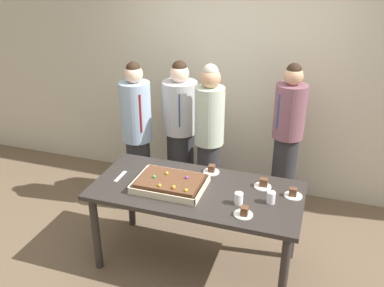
{
  "coord_description": "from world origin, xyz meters",
  "views": [
    {
      "loc": [
        0.94,
        -2.92,
        2.64
      ],
      "look_at": [
        -0.09,
        0.15,
        1.14
      ],
      "focal_mm": 38.77,
      "sensor_mm": 36.0,
      "label": 1
    }
  ],
  "objects_px": {
    "party_table": "(196,198)",
    "plated_slice_near_left": "(244,213)",
    "plated_slice_near_right": "(263,184)",
    "drink_cup_nearest": "(271,197)",
    "plated_slice_far_right": "(211,170)",
    "cake_server_utensil": "(120,176)",
    "person_green_shirt_behind": "(287,139)",
    "person_serving_front": "(180,132)",
    "plated_slice_far_left": "(293,194)",
    "drink_cup_middle": "(239,198)",
    "person_striped_tie_right": "(209,139)",
    "sheet_cake": "(170,183)",
    "person_far_right_suit": "(137,135)"
  },
  "relations": [
    {
      "from": "plated_slice_far_left",
      "to": "drink_cup_middle",
      "type": "distance_m",
      "value": 0.48
    },
    {
      "from": "person_serving_front",
      "to": "drink_cup_nearest",
      "type": "bearing_deg",
      "value": 32.57
    },
    {
      "from": "plated_slice_far_right",
      "to": "person_far_right_suit",
      "type": "xyz_separation_m",
      "value": [
        -0.95,
        0.43,
        0.05
      ]
    },
    {
      "from": "person_far_right_suit",
      "to": "party_table",
      "type": "bearing_deg",
      "value": 9.75
    },
    {
      "from": "sheet_cake",
      "to": "plated_slice_far_left",
      "type": "relative_size",
      "value": 4.03
    },
    {
      "from": "plated_slice_near_right",
      "to": "cake_server_utensil",
      "type": "relative_size",
      "value": 0.75
    },
    {
      "from": "person_serving_front",
      "to": "plated_slice_far_right",
      "type": "bearing_deg",
      "value": 23.18
    },
    {
      "from": "party_table",
      "to": "plated_slice_far_right",
      "type": "xyz_separation_m",
      "value": [
        0.04,
        0.32,
        0.12
      ]
    },
    {
      "from": "party_table",
      "to": "plated_slice_far_left",
      "type": "bearing_deg",
      "value": 9.87
    },
    {
      "from": "person_green_shirt_behind",
      "to": "person_striped_tie_right",
      "type": "distance_m",
      "value": 0.81
    },
    {
      "from": "party_table",
      "to": "person_striped_tie_right",
      "type": "distance_m",
      "value": 0.86
    },
    {
      "from": "plated_slice_near_left",
      "to": "person_serving_front",
      "type": "xyz_separation_m",
      "value": [
        -0.99,
        1.29,
        0.02
      ]
    },
    {
      "from": "party_table",
      "to": "plated_slice_near_left",
      "type": "distance_m",
      "value": 0.55
    },
    {
      "from": "plated_slice_near_left",
      "to": "person_green_shirt_behind",
      "type": "bearing_deg",
      "value": 83.35
    },
    {
      "from": "person_striped_tie_right",
      "to": "drink_cup_middle",
      "type": "bearing_deg",
      "value": 35.5
    },
    {
      "from": "sheet_cake",
      "to": "person_serving_front",
      "type": "bearing_deg",
      "value": 105.43
    },
    {
      "from": "drink_cup_nearest",
      "to": "person_green_shirt_behind",
      "type": "relative_size",
      "value": 0.06
    },
    {
      "from": "party_table",
      "to": "plated_slice_near_left",
      "type": "relative_size",
      "value": 12.04
    },
    {
      "from": "party_table",
      "to": "plated_slice_near_right",
      "type": "height_order",
      "value": "plated_slice_near_right"
    },
    {
      "from": "party_table",
      "to": "plated_slice_near_right",
      "type": "relative_size",
      "value": 12.04
    },
    {
      "from": "party_table",
      "to": "plated_slice_near_right",
      "type": "xyz_separation_m",
      "value": [
        0.54,
        0.21,
        0.12
      ]
    },
    {
      "from": "plated_slice_near_left",
      "to": "plated_slice_near_right",
      "type": "bearing_deg",
      "value": 81.81
    },
    {
      "from": "sheet_cake",
      "to": "plated_slice_far_right",
      "type": "relative_size",
      "value": 4.03
    },
    {
      "from": "sheet_cake",
      "to": "drink_cup_nearest",
      "type": "xyz_separation_m",
      "value": [
        0.86,
        0.03,
        0.01
      ]
    },
    {
      "from": "sheet_cake",
      "to": "plated_slice_near_left",
      "type": "bearing_deg",
      "value": -17.3
    },
    {
      "from": "party_table",
      "to": "plated_slice_near_right",
      "type": "distance_m",
      "value": 0.59
    },
    {
      "from": "party_table",
      "to": "plated_slice_far_right",
      "type": "distance_m",
      "value": 0.35
    },
    {
      "from": "drink_cup_middle",
      "to": "person_striped_tie_right",
      "type": "bearing_deg",
      "value": 119.22
    },
    {
      "from": "plated_slice_near_left",
      "to": "person_serving_front",
      "type": "relative_size",
      "value": 0.09
    },
    {
      "from": "person_serving_front",
      "to": "person_far_right_suit",
      "type": "relative_size",
      "value": 0.99
    },
    {
      "from": "party_table",
      "to": "person_far_right_suit",
      "type": "relative_size",
      "value": 1.09
    },
    {
      "from": "plated_slice_near_right",
      "to": "person_striped_tie_right",
      "type": "relative_size",
      "value": 0.09
    },
    {
      "from": "drink_cup_middle",
      "to": "person_serving_front",
      "type": "distance_m",
      "value": 1.46
    },
    {
      "from": "sheet_cake",
      "to": "plated_slice_far_left",
      "type": "distance_m",
      "value": 1.04
    },
    {
      "from": "person_striped_tie_right",
      "to": "party_table",
      "type": "bearing_deg",
      "value": 15.25
    },
    {
      "from": "cake_server_utensil",
      "to": "person_green_shirt_behind",
      "type": "relative_size",
      "value": 0.12
    },
    {
      "from": "plated_slice_near_left",
      "to": "drink_cup_middle",
      "type": "bearing_deg",
      "value": 116.8
    },
    {
      "from": "drink_cup_nearest",
      "to": "person_green_shirt_behind",
      "type": "height_order",
      "value": "person_green_shirt_behind"
    },
    {
      "from": "plated_slice_near_right",
      "to": "drink_cup_nearest",
      "type": "relative_size",
      "value": 1.5
    },
    {
      "from": "sheet_cake",
      "to": "plated_slice_far_right",
      "type": "bearing_deg",
      "value": 54.19
    },
    {
      "from": "plated_slice_near_left",
      "to": "person_serving_front",
      "type": "distance_m",
      "value": 1.63
    },
    {
      "from": "sheet_cake",
      "to": "person_striped_tie_right",
      "type": "height_order",
      "value": "person_striped_tie_right"
    },
    {
      "from": "plated_slice_near_right",
      "to": "person_serving_front",
      "type": "distance_m",
      "value": 1.34
    },
    {
      "from": "party_table",
      "to": "person_serving_front",
      "type": "relative_size",
      "value": 1.11
    },
    {
      "from": "plated_slice_near_right",
      "to": "person_green_shirt_behind",
      "type": "xyz_separation_m",
      "value": [
        0.09,
        0.89,
        0.06
      ]
    },
    {
      "from": "plated_slice_near_right",
      "to": "drink_cup_middle",
      "type": "xyz_separation_m",
      "value": [
        -0.14,
        -0.33,
        0.02
      ]
    },
    {
      "from": "person_far_right_suit",
      "to": "plated_slice_far_right",
      "type": "bearing_deg",
      "value": 24.99
    },
    {
      "from": "plated_slice_far_left",
      "to": "person_serving_front",
      "type": "relative_size",
      "value": 0.09
    },
    {
      "from": "cake_server_utensil",
      "to": "person_serving_front",
      "type": "xyz_separation_m",
      "value": [
        0.2,
        1.05,
        0.04
      ]
    },
    {
      "from": "plated_slice_near_left",
      "to": "person_serving_front",
      "type": "bearing_deg",
      "value": 127.53
    }
  ]
}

